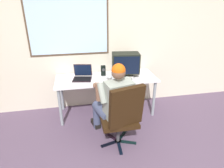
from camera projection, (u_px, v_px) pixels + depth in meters
wall_rear at (111, 37)px, 3.59m from camera, size 5.90×0.08×2.71m
desk at (106, 82)px, 3.50m from camera, size 1.79×0.67×0.72m
office_chair at (122, 114)px, 2.66m from camera, size 0.58×0.59×1.02m
person_seated at (114, 100)px, 2.85m from camera, size 0.63×0.85×1.25m
crt_monitor at (126, 63)px, 3.45m from camera, size 0.51×0.35×0.42m
laptop at (83, 75)px, 3.41m from camera, size 0.37×0.35×0.24m
wine_glass at (109, 75)px, 3.30m from camera, size 0.08×0.08×0.14m
desk_speaker at (103, 71)px, 3.54m from camera, size 0.08×0.07×0.18m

